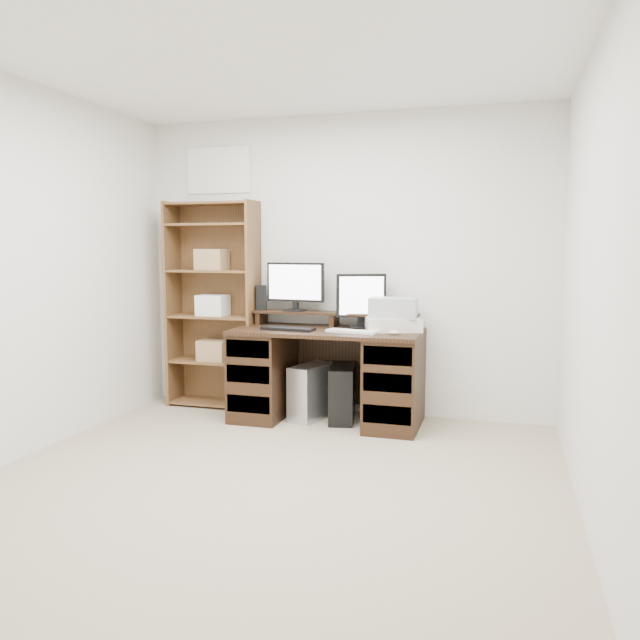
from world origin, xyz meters
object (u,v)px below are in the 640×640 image
at_px(desk, 327,374).
at_px(tower_silver, 312,392).
at_px(monitor_small, 361,299).
at_px(tower_black, 342,393).
at_px(printer, 393,324).
at_px(bookshelf, 214,303).
at_px(monitor_wide, 295,284).

xyz_separation_m(desk, tower_silver, (-0.14, 0.03, -0.17)).
bearing_deg(desk, monitor_small, 34.33).
bearing_deg(tower_black, printer, -6.62).
bearing_deg(tower_silver, bookshelf, -174.57).
bearing_deg(printer, monitor_wide, 153.47).
bearing_deg(tower_black, bookshelf, 161.24).
distance_m(desk, printer, 0.67).
bearing_deg(desk, printer, 8.21).
height_order(desk, tower_silver, desk).
height_order(monitor_wide, bookshelf, bookshelf).
relative_size(monitor_small, tower_black, 0.93).
bearing_deg(monitor_small, bookshelf, 155.12).
xyz_separation_m(monitor_small, bookshelf, (-1.34, 0.05, -0.07)).
bearing_deg(bookshelf, desk, -10.95).
height_order(printer, tower_black, printer).
distance_m(monitor_wide, bookshelf, 0.78).
relative_size(monitor_wide, tower_silver, 1.15).
height_order(desk, printer, printer).
relative_size(printer, tower_silver, 0.93).
relative_size(monitor_wide, monitor_small, 1.17).
xyz_separation_m(tower_black, bookshelf, (-1.21, 0.17, 0.69)).
relative_size(desk, tower_silver, 3.35).
bearing_deg(printer, tower_black, 166.27).
height_order(printer, tower_silver, printer).
distance_m(monitor_small, tower_silver, 0.86).
xyz_separation_m(printer, bookshelf, (-1.62, 0.14, 0.12)).
xyz_separation_m(printer, tower_silver, (-0.66, -0.04, -0.58)).
height_order(tower_silver, tower_black, same).
xyz_separation_m(monitor_small, tower_black, (-0.13, -0.12, -0.77)).
xyz_separation_m(tower_silver, tower_black, (0.25, 0.01, 0.00)).
height_order(desk, monitor_small, monitor_small).
height_order(printer, bookshelf, bookshelf).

